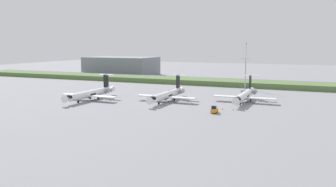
{
  "coord_description": "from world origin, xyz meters",
  "views": [
    {
      "loc": [
        50.66,
        -106.35,
        21.28
      ],
      "look_at": [
        0.0,
        11.63,
        3.0
      ],
      "focal_mm": 37.31,
      "sensor_mm": 36.0,
      "label": 1
    }
  ],
  "objects_px": {
    "regional_jet_second": "(168,94)",
    "antenna_mast": "(246,70)",
    "regional_jet_nearest": "(91,93)",
    "regional_jet_third": "(245,95)",
    "safety_cone_mid_marker": "(233,110)",
    "baggage_tug": "(214,110)",
    "safety_cone_front_marker": "(222,109)"
  },
  "relations": [
    {
      "from": "antenna_mast",
      "to": "regional_jet_second",
      "type": "bearing_deg",
      "value": -112.13
    },
    {
      "from": "regional_jet_second",
      "to": "antenna_mast",
      "type": "bearing_deg",
      "value": 67.87
    },
    {
      "from": "regional_jet_third",
      "to": "safety_cone_front_marker",
      "type": "relative_size",
      "value": 56.36
    },
    {
      "from": "antenna_mast",
      "to": "baggage_tug",
      "type": "bearing_deg",
      "value": -87.55
    },
    {
      "from": "safety_cone_front_marker",
      "to": "safety_cone_mid_marker",
      "type": "distance_m",
      "value": 3.58
    },
    {
      "from": "antenna_mast",
      "to": "safety_cone_front_marker",
      "type": "relative_size",
      "value": 39.85
    },
    {
      "from": "safety_cone_front_marker",
      "to": "safety_cone_mid_marker",
      "type": "height_order",
      "value": "same"
    },
    {
      "from": "safety_cone_front_marker",
      "to": "safety_cone_mid_marker",
      "type": "xyz_separation_m",
      "value": [
        3.58,
        -0.03,
        0.0
      ]
    },
    {
      "from": "regional_jet_second",
      "to": "regional_jet_third",
      "type": "xyz_separation_m",
      "value": [
        26.9,
        9.9,
        0.0
      ]
    },
    {
      "from": "regional_jet_third",
      "to": "safety_cone_mid_marker",
      "type": "relative_size",
      "value": 56.36
    },
    {
      "from": "regional_jet_third",
      "to": "safety_cone_front_marker",
      "type": "bearing_deg",
      "value": -101.26
    },
    {
      "from": "regional_jet_second",
      "to": "regional_jet_third",
      "type": "relative_size",
      "value": 1.0
    },
    {
      "from": "antenna_mast",
      "to": "baggage_tug",
      "type": "height_order",
      "value": "antenna_mast"
    },
    {
      "from": "regional_jet_nearest",
      "to": "antenna_mast",
      "type": "xyz_separation_m",
      "value": [
        47.79,
        57.06,
        6.58
      ]
    },
    {
      "from": "regional_jet_nearest",
      "to": "safety_cone_front_marker",
      "type": "distance_m",
      "value": 51.42
    },
    {
      "from": "regional_jet_nearest",
      "to": "regional_jet_second",
      "type": "height_order",
      "value": "same"
    },
    {
      "from": "regional_jet_nearest",
      "to": "regional_jet_second",
      "type": "xyz_separation_m",
      "value": [
        28.17,
        8.84,
        0.0
      ]
    },
    {
      "from": "antenna_mast",
      "to": "baggage_tug",
      "type": "xyz_separation_m",
      "value": [
        2.72,
        -63.46,
        -8.12
      ]
    },
    {
      "from": "safety_cone_front_marker",
      "to": "antenna_mast",
      "type": "bearing_deg",
      "value": 93.61
    },
    {
      "from": "antenna_mast",
      "to": "regional_jet_third",
      "type": "bearing_deg",
      "value": -79.24
    },
    {
      "from": "safety_cone_mid_marker",
      "to": "regional_jet_nearest",
      "type": "bearing_deg",
      "value": -179.83
    },
    {
      "from": "regional_jet_second",
      "to": "safety_cone_front_marker",
      "type": "height_order",
      "value": "regional_jet_second"
    },
    {
      "from": "regional_jet_second",
      "to": "regional_jet_third",
      "type": "height_order",
      "value": "same"
    },
    {
      "from": "regional_jet_nearest",
      "to": "regional_jet_second",
      "type": "distance_m",
      "value": 29.53
    },
    {
      "from": "safety_cone_front_marker",
      "to": "regional_jet_nearest",
      "type": "bearing_deg",
      "value": -179.79
    },
    {
      "from": "regional_jet_third",
      "to": "baggage_tug",
      "type": "xyz_separation_m",
      "value": [
        -4.57,
        -25.14,
        -1.53
      ]
    },
    {
      "from": "safety_cone_mid_marker",
      "to": "regional_jet_third",
      "type": "bearing_deg",
      "value": 89.64
    },
    {
      "from": "baggage_tug",
      "to": "safety_cone_mid_marker",
      "type": "relative_size",
      "value": 5.82
    },
    {
      "from": "regional_jet_nearest",
      "to": "regional_jet_third",
      "type": "bearing_deg",
      "value": 18.8
    },
    {
      "from": "safety_cone_mid_marker",
      "to": "baggage_tug",
      "type": "bearing_deg",
      "value": -124.16
    },
    {
      "from": "regional_jet_second",
      "to": "baggage_tug",
      "type": "xyz_separation_m",
      "value": [
        22.33,
        -15.24,
        -1.53
      ]
    },
    {
      "from": "regional_jet_third",
      "to": "safety_cone_mid_marker",
      "type": "distance_m",
      "value": 18.72
    }
  ]
}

